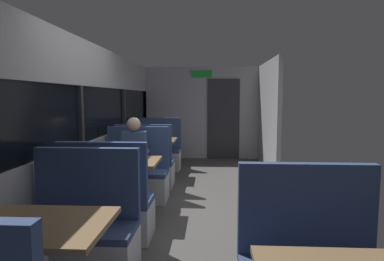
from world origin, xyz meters
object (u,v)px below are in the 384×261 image
seated_passenger (135,166)px  bench_near_window_facing_entry (82,238)px  dining_table_mid_window (124,168)px  dining_table_near_window (39,238)px  bench_mid_window_facing_end (108,210)px  bench_far_window_facing_end (146,168)px  dining_table_far_window (152,144)px  bench_far_window_facing_entry (158,154)px  bench_mid_window_facing_entry (136,178)px

seated_passenger → bench_near_window_facing_entry: bearing=-90.0°
dining_table_mid_window → seated_passenger: seated_passenger is taller
dining_table_near_window → seated_passenger: seated_passenger is taller
dining_table_near_window → bench_mid_window_facing_end: 1.46m
bench_near_window_facing_entry → bench_mid_window_facing_end: bearing=90.0°
bench_far_window_facing_end → dining_table_far_window: bearing=90.0°
bench_near_window_facing_entry → bench_far_window_facing_entry: same height
bench_near_window_facing_entry → dining_table_mid_window: bearing=90.0°
bench_near_window_facing_entry → dining_table_mid_window: (0.00, 1.42, 0.31)m
dining_table_far_window → seated_passenger: 1.50m
dining_table_mid_window → bench_mid_window_facing_end: 0.77m
bench_mid_window_facing_entry → dining_table_far_window: bench_mid_window_facing_entry is taller
bench_near_window_facing_entry → dining_table_far_window: (0.00, 3.54, 0.31)m
bench_far_window_facing_end → dining_table_mid_window: bearing=-90.0°
dining_table_far_window → bench_mid_window_facing_end: bearing=-90.0°
dining_table_near_window → bench_far_window_facing_entry: 4.95m
bench_mid_window_facing_entry → bench_far_window_facing_end: same height
bench_mid_window_facing_entry → bench_far_window_facing_end: (0.00, 0.72, 0.00)m
dining_table_mid_window → bench_far_window_facing_end: size_ratio=0.82×
dining_table_near_window → seated_passenger: 2.75m
dining_table_mid_window → dining_table_far_window: same height
bench_far_window_facing_end → bench_far_window_facing_entry: bearing=90.0°
bench_mid_window_facing_end → bench_far_window_facing_end: (0.00, 2.12, 0.00)m
bench_mid_window_facing_end → bench_far_window_facing_end: 2.12m
bench_near_window_facing_entry → bench_far_window_facing_end: 2.84m
seated_passenger → dining_table_near_window: bearing=-90.0°
bench_mid_window_facing_entry → seated_passenger: (0.00, -0.07, 0.21)m
bench_far_window_facing_end → bench_mid_window_facing_end: bearing=-90.0°
bench_near_window_facing_entry → seated_passenger: size_ratio=0.87×
dining_table_near_window → dining_table_mid_window: 2.12m
bench_mid_window_facing_end → dining_table_near_window: bearing=-90.0°
dining_table_far_window → seated_passenger: size_ratio=0.71×
bench_mid_window_facing_entry → bench_mid_window_facing_end: bearing=-90.0°
dining_table_mid_window → bench_far_window_facing_end: bearing=90.0°
dining_table_far_window → seated_passenger: bearing=-90.0°
seated_passenger → dining_table_mid_window: bearing=-90.0°
dining_table_mid_window → bench_mid_window_facing_entry: 0.77m
dining_table_near_window → bench_mid_window_facing_entry: size_ratio=0.82×
bench_far_window_facing_end → seated_passenger: seated_passenger is taller
bench_near_window_facing_entry → bench_far_window_facing_end: size_ratio=1.00×
bench_near_window_facing_entry → bench_far_window_facing_end: same height
bench_mid_window_facing_entry → seated_passenger: bearing=-90.0°
dining_table_mid_window → bench_far_window_facing_entry: size_ratio=0.82×
bench_near_window_facing_entry → bench_mid_window_facing_end: 0.72m
dining_table_near_window → dining_table_mid_window: (0.00, 2.12, 0.00)m
bench_mid_window_facing_entry → dining_table_near_window: bearing=-90.0°
bench_mid_window_facing_entry → dining_table_far_window: (0.00, 1.42, 0.31)m
dining_table_near_window → bench_far_window_facing_end: bench_far_window_facing_end is taller
dining_table_near_window → bench_far_window_facing_entry: bearing=90.0°
bench_mid_window_facing_entry → dining_table_mid_window: bearing=-90.0°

